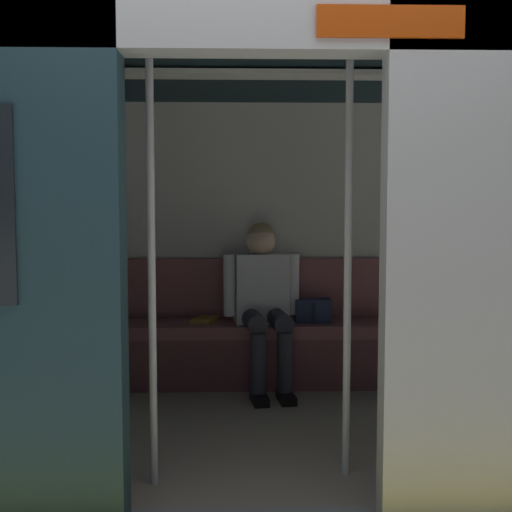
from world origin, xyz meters
TOP-DOWN VIEW (x-y plane):
  - train_car at (0.07, -1.09)m, footprint 6.40×2.48m
  - bench_seat at (0.00, -1.97)m, footprint 2.44×0.44m
  - person_seated at (-0.11, -1.92)m, footprint 0.55×0.71m
  - handbag at (-0.48, -2.01)m, footprint 0.26×0.15m
  - book at (0.31, -2.06)m, footprint 0.21×0.26m
  - grab_pole_door at (0.45, -0.35)m, footprint 0.04×0.04m
  - grab_pole_far at (-0.45, -0.44)m, footprint 0.04×0.04m

SIDE VIEW (x-z plane):
  - bench_seat at x=0.00m, z-range 0.12..0.58m
  - book at x=0.31m, z-range 0.46..0.49m
  - handbag at x=-0.48m, z-range 0.46..0.63m
  - person_seated at x=-0.11m, z-range 0.09..1.28m
  - grab_pole_door at x=0.45m, z-range 0.00..2.06m
  - grab_pole_far at x=-0.45m, z-range 0.00..2.06m
  - train_car at x=0.07m, z-range 0.34..2.55m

